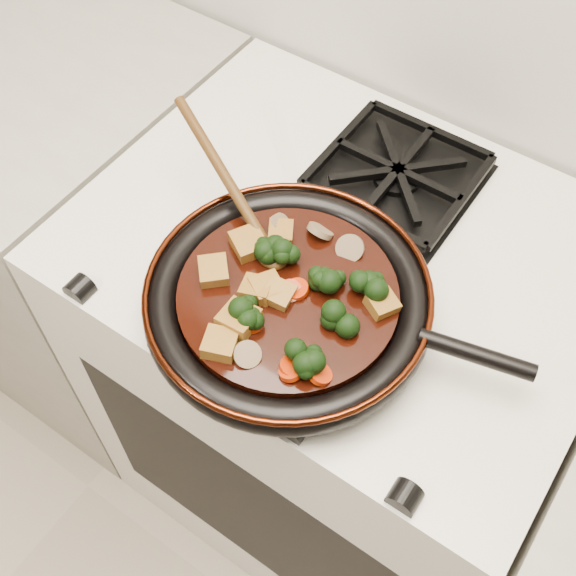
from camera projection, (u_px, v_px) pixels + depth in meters
The scene contains 32 objects.
stove at pixel (331, 386), 1.40m from camera, with size 0.76×0.60×0.90m, color silver.
burner_grate_front at pixel (292, 302), 0.95m from camera, with size 0.23×0.23×0.03m, color black, non-canonical shape.
burner_grate_back at pixel (397, 175), 1.08m from camera, with size 0.23×0.23×0.03m, color black, non-canonical shape.
skillet at pixel (289, 300), 0.91m from camera, with size 0.49×0.37×0.05m.
braising_sauce at pixel (288, 297), 0.91m from camera, with size 0.28×0.28×0.02m, color black.
tofu_cube_0 at pixel (257, 289), 0.90m from camera, with size 0.03×0.04×0.02m, color brown.
tofu_cube_1 at pixel (382, 304), 0.88m from camera, with size 0.03×0.03×0.02m, color brown.
tofu_cube_2 at pixel (279, 294), 0.89m from camera, with size 0.03×0.03×0.02m, color brown.
tofu_cube_3 at pixel (214, 272), 0.91m from camera, with size 0.04×0.04×0.02m, color brown.
tofu_cube_4 at pixel (281, 233), 0.95m from camera, with size 0.04×0.03×0.02m, color brown.
tofu_cube_5 at pixel (267, 288), 0.90m from camera, with size 0.04×0.04×0.02m, color brown.
tofu_cube_6 at pixel (220, 344), 0.85m from camera, with size 0.04×0.04×0.02m, color brown.
tofu_cube_7 at pixel (249, 244), 0.94m from camera, with size 0.04×0.04×0.02m, color brown.
tofu_cube_8 at pixel (239, 320), 0.87m from camera, with size 0.04×0.04×0.02m, color brown.
broccoli_floret_0 at pixel (339, 324), 0.86m from camera, with size 0.06×0.06×0.05m, color black, non-canonical shape.
broccoli_floret_1 at pixel (370, 285), 0.90m from camera, with size 0.06×0.06×0.05m, color black, non-canonical shape.
broccoli_floret_2 at pixel (271, 249), 0.93m from camera, with size 0.06×0.06×0.05m, color black, non-canonical shape.
broccoli_floret_3 at pixel (251, 314), 0.87m from camera, with size 0.06×0.06×0.05m, color black, non-canonical shape.
broccoli_floret_4 at pixel (328, 278), 0.90m from camera, with size 0.06×0.06×0.05m, color black, non-canonical shape.
broccoli_floret_5 at pixel (302, 360), 0.83m from camera, with size 0.06×0.06×0.06m, color black, non-canonical shape.
broccoli_floret_6 at pixel (277, 258), 0.92m from camera, with size 0.06×0.06×0.06m, color black, non-canonical shape.
carrot_coin_0 at pixel (297, 289), 0.90m from camera, with size 0.03×0.03×0.01m, color #B52705.
carrot_coin_1 at pixel (290, 291), 0.90m from camera, with size 0.03×0.03×0.01m, color #B52705.
carrot_coin_2 at pixel (251, 322), 0.87m from camera, with size 0.03×0.03×0.01m, color #B52705.
carrot_coin_3 at pixel (292, 367), 0.84m from camera, with size 0.03×0.03×0.01m, color #B52705.
carrot_coin_4 at pixel (291, 372), 0.83m from camera, with size 0.03×0.03×0.01m, color #B52705.
carrot_coin_5 at pixel (320, 374), 0.83m from camera, with size 0.03×0.03×0.01m, color #B52705.
mushroom_slice_0 at pixel (320, 231), 0.95m from camera, with size 0.04×0.04×0.01m, color #7D6648.
mushroom_slice_1 at pixel (350, 248), 0.93m from camera, with size 0.04×0.04×0.01m, color #7D6648.
mushroom_slice_2 at pixel (247, 354), 0.84m from camera, with size 0.03×0.03×0.01m, color #7D6648.
mushroom_slice_3 at pixel (281, 226), 0.96m from camera, with size 0.03×0.03×0.01m, color #7D6648.
wooden_spoon at pixel (243, 206), 0.95m from camera, with size 0.16×0.09×0.26m.
Camera 1 is at (0.29, 1.12, 1.70)m, focal length 45.00 mm.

